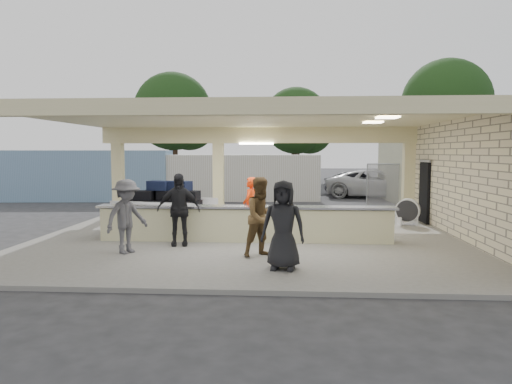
# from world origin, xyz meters

# --- Properties ---
(ground) EXTENTS (120.00, 120.00, 0.00)m
(ground) POSITION_xyz_m (0.00, 0.00, 0.00)
(ground) COLOR #262628
(ground) RESTS_ON ground
(pavilion) EXTENTS (12.01, 10.00, 3.55)m
(pavilion) POSITION_xyz_m (0.21, 0.66, 1.35)
(pavilion) COLOR slate
(pavilion) RESTS_ON ground
(baggage_counter) EXTENTS (8.20, 0.58, 0.98)m
(baggage_counter) POSITION_xyz_m (0.00, -0.50, 0.59)
(baggage_counter) COLOR beige
(baggage_counter) RESTS_ON pavilion
(luggage_cart) EXTENTS (3.04, 2.28, 1.59)m
(luggage_cart) POSITION_xyz_m (-2.52, 0.57, 0.96)
(luggage_cart) COLOR silver
(luggage_cart) RESTS_ON pavilion
(drum_fan) EXTENTS (0.84, 0.57, 0.89)m
(drum_fan) POSITION_xyz_m (5.24, 2.65, 0.58)
(drum_fan) COLOR silver
(drum_fan) RESTS_ON pavilion
(baggage_handler) EXTENTS (0.48, 0.69, 1.73)m
(baggage_handler) POSITION_xyz_m (0.08, 0.30, 0.96)
(baggage_handler) COLOR #FD3B0D
(baggage_handler) RESTS_ON pavilion
(passenger_a) EXTENTS (0.98, 0.82, 1.87)m
(passenger_a) POSITION_xyz_m (0.56, -2.31, 1.04)
(passenger_a) COLOR brown
(passenger_a) RESTS_ON pavilion
(passenger_b) EXTENTS (1.17, 0.58, 1.90)m
(passenger_b) POSITION_xyz_m (-1.70, -1.19, 1.05)
(passenger_b) COLOR black
(passenger_b) RESTS_ON pavilion
(passenger_c) EXTENTS (0.97, 1.20, 1.80)m
(passenger_c) POSITION_xyz_m (-2.74, -2.18, 1.00)
(passenger_c) COLOR #48474C
(passenger_c) RESTS_ON pavilion
(passenger_d) EXTENTS (0.96, 0.52, 1.87)m
(passenger_d) POSITION_xyz_m (1.05, -3.48, 1.04)
(passenger_d) COLOR black
(passenger_d) RESTS_ON pavilion
(car_white_a) EXTENTS (5.98, 3.91, 1.57)m
(car_white_a) POSITION_xyz_m (6.30, 12.93, 0.79)
(car_white_a) COLOR silver
(car_white_a) RESTS_ON ground
(car_white_b) EXTENTS (4.13, 1.83, 1.27)m
(car_white_b) POSITION_xyz_m (10.69, 14.40, 0.63)
(car_white_b) COLOR silver
(car_white_b) RESTS_ON ground
(car_dark) EXTENTS (4.07, 1.47, 1.35)m
(car_dark) POSITION_xyz_m (5.54, 14.66, 0.68)
(car_dark) COLOR black
(car_dark) RESTS_ON ground
(container_white) EXTENTS (11.23, 2.91, 2.41)m
(container_white) POSITION_xyz_m (-2.68, 11.34, 1.20)
(container_white) COLOR silver
(container_white) RESTS_ON ground
(container_blue) EXTENTS (10.34, 3.29, 2.65)m
(container_blue) POSITION_xyz_m (-10.15, 10.75, 1.32)
(container_blue) COLOR #6A89AA
(container_blue) RESTS_ON ground
(fence) EXTENTS (12.06, 0.06, 2.03)m
(fence) POSITION_xyz_m (11.00, 9.00, 1.05)
(fence) COLOR gray
(fence) RESTS_ON ground
(tree_left) EXTENTS (6.60, 6.30, 9.00)m
(tree_left) POSITION_xyz_m (-7.68, 24.16, 5.59)
(tree_left) COLOR #382619
(tree_left) RESTS_ON ground
(tree_mid) EXTENTS (6.00, 5.60, 8.00)m
(tree_mid) POSITION_xyz_m (2.32, 26.16, 4.96)
(tree_mid) COLOR #382619
(tree_mid) RESTS_ON ground
(tree_right) EXTENTS (7.20, 7.00, 10.00)m
(tree_right) POSITION_xyz_m (14.32, 25.16, 6.21)
(tree_right) COLOR #382619
(tree_right) RESTS_ON ground
(adjacent_building) EXTENTS (6.00, 8.00, 3.20)m
(adjacent_building) POSITION_xyz_m (9.50, 10.00, 1.60)
(adjacent_building) COLOR #B0AF8C
(adjacent_building) RESTS_ON ground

